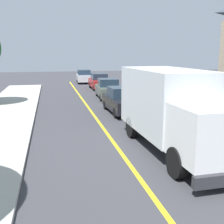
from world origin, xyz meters
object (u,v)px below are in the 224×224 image
at_px(box_truck, 173,107).
at_px(parked_car_furthest, 84,77).
at_px(parked_car_mid, 108,89).
at_px(parked_car_far, 99,82).
at_px(parked_car_near, 122,101).

height_order(box_truck, parked_car_furthest, box_truck).
distance_m(box_truck, parked_car_mid, 13.59).
xyz_separation_m(parked_car_mid, parked_car_furthest, (-0.51, 13.21, 0.00)).
bearing_deg(box_truck, parked_car_far, 88.67).
height_order(parked_car_near, parked_car_mid, same).
distance_m(parked_car_near, parked_car_furthest, 19.37).
distance_m(parked_car_mid, parked_car_far, 6.33).
xyz_separation_m(parked_car_near, parked_car_mid, (0.33, 6.16, 0.00)).
bearing_deg(box_truck, parked_car_furthest, 90.78).
bearing_deg(parked_car_far, parked_car_furthest, 96.86).
distance_m(parked_car_near, parked_car_mid, 6.16).
height_order(parked_car_far, parked_car_furthest, same).
height_order(parked_car_mid, parked_car_furthest, same).
xyz_separation_m(parked_car_near, parked_car_furthest, (-0.18, 19.37, 0.00)).
bearing_deg(parked_car_near, parked_car_furthest, 90.54).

